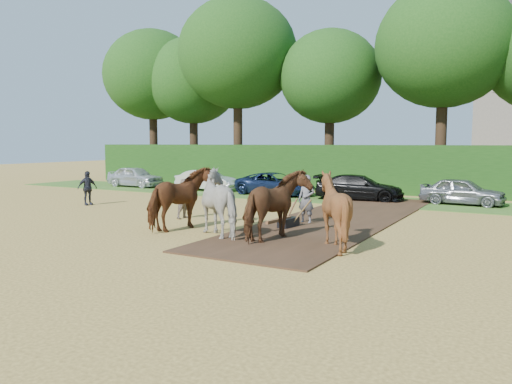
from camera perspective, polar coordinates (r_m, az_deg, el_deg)
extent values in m
plane|color=gold|center=(15.35, -4.84, -6.17)|extent=(120.00, 120.00, 0.00)
cube|color=#472D1C|center=(20.86, 9.56, -3.02)|extent=(4.50, 17.00, 0.05)
cube|color=#38601E|center=(27.91, 11.57, -0.90)|extent=(50.00, 5.00, 0.03)
cube|color=#14380F|center=(32.09, 14.10, 2.55)|extent=(46.00, 1.60, 3.00)
imported|color=tan|center=(20.89, -8.09, -0.78)|extent=(0.77, 0.91, 1.65)
imported|color=#242630|center=(26.55, -18.72, 0.43)|extent=(0.68, 1.09, 1.73)
imported|color=#5C3417|center=(18.13, -8.55, -0.76)|extent=(1.52, 2.81, 2.27)
imported|color=beige|center=(16.95, -3.46, -1.15)|extent=(2.46, 2.18, 2.27)
imported|color=brown|center=(15.93, 2.35, -1.58)|extent=(1.52, 2.81, 2.27)
imported|color=brown|center=(15.09, 8.88, -2.04)|extent=(2.06, 2.26, 2.28)
cube|color=black|center=(18.48, 3.73, -3.55)|extent=(0.49, 1.01, 0.38)
cube|color=brown|center=(17.91, 2.62, -3.23)|extent=(0.28, 1.52, 0.11)
cylinder|color=brown|center=(19.04, 4.08, -2.05)|extent=(0.09, 1.10, 0.80)
cylinder|color=brown|center=(18.80, 5.32, -2.16)|extent=(0.34, 1.08, 0.80)
imported|color=gray|center=(19.48, 5.78, -0.84)|extent=(0.74, 0.53, 1.90)
imported|color=silver|center=(36.52, -13.64, 1.72)|extent=(4.38, 1.87, 1.48)
imported|color=silver|center=(32.82, -5.67, 1.33)|extent=(4.21, 1.59, 1.37)
imported|color=#162446|center=(29.90, 2.21, 0.93)|extent=(5.10, 2.74, 1.36)
imported|color=black|center=(27.85, 11.70, 0.50)|extent=(5.01, 2.55, 1.39)
imported|color=gray|center=(27.27, 22.51, 0.07)|extent=(4.19, 1.96, 1.39)
cylinder|color=#382616|center=(44.93, -11.61, 5.26)|extent=(0.70, 0.70, 5.85)
ellipsoid|color=#163F11|center=(45.31, -11.77, 12.96)|extent=(8.40, 8.40, 7.73)
cylinder|color=#382616|center=(42.82, -7.11, 5.02)|extent=(0.70, 0.70, 5.40)
ellipsoid|color=#163F11|center=(43.13, -7.20, 12.51)|extent=(7.80, 7.80, 7.18)
cylinder|color=#382616|center=(39.19, -2.08, 5.82)|extent=(0.70, 0.70, 6.53)
ellipsoid|color=#163F11|center=(39.78, -2.11, 15.54)|extent=(9.20, 9.20, 8.46)
cylinder|color=#382616|center=(37.42, 8.36, 4.74)|extent=(0.70, 0.70, 5.17)
ellipsoid|color=#163F11|center=(37.73, 8.48, 12.91)|extent=(7.40, 7.40, 6.81)
cylinder|color=#382616|center=(34.35, 20.35, 5.13)|extent=(0.70, 0.70, 6.08)
ellipsoid|color=#163F11|center=(34.89, 20.71, 15.46)|extent=(8.60, 8.60, 7.91)
cube|color=slate|center=(67.57, 25.80, 6.24)|extent=(5.00, 5.00, 9.00)
cone|color=slate|center=(69.17, 26.30, 17.48)|extent=(5.20, 5.20, 18.00)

